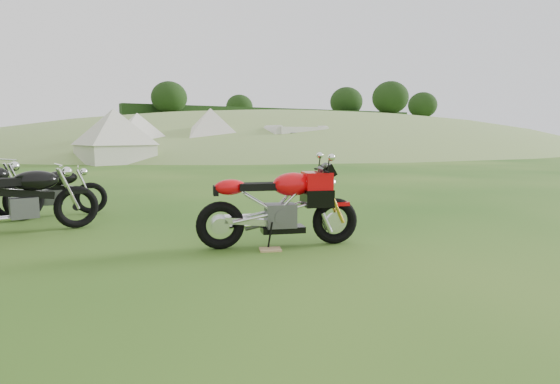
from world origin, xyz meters
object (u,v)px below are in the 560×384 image
vintage_moto_b (51,190)px  tent_left (114,137)px  vintage_moto_c (22,198)px  caravan (297,142)px  plywood_board (270,249)px  tent_mid (138,137)px  sport_motorcycle (279,200)px  tent_right (211,135)px

vintage_moto_b → tent_left: bearing=83.0°
vintage_moto_c → caravan: caravan is taller
plywood_board → caravan: 23.17m
vintage_moto_c → tent_mid: 20.64m
caravan → vintage_moto_c: bearing=-135.1°
sport_motorcycle → tent_left: 19.47m
vintage_moto_b → tent_right: size_ratio=0.55×
sport_motorcycle → caravan: bearing=75.9°
vintage_moto_b → vintage_moto_c: bearing=-100.8°
vintage_moto_b → plywood_board: bearing=-54.6°
vintage_moto_b → tent_mid: size_ratio=0.59×
sport_motorcycle → tent_right: size_ratio=0.62×
vintage_moto_c → tent_right: size_ratio=0.63×
sport_motorcycle → vintage_moto_c: size_ratio=0.99×
sport_motorcycle → tent_mid: tent_mid is taller
vintage_moto_c → tent_right: tent_right is taller
sport_motorcycle → caravan: size_ratio=0.49×
plywood_board → tent_left: (2.01, 19.51, 1.34)m
sport_motorcycle → vintage_moto_b: (-2.36, 4.02, -0.14)m
vintage_moto_b → tent_right: 19.76m
tent_left → sport_motorcycle: bearing=-104.8°
vintage_moto_c → tent_mid: tent_mid is taller
sport_motorcycle → vintage_moto_c: 3.83m
sport_motorcycle → tent_right: 22.40m
tent_mid → tent_right: (4.02, -1.09, 0.09)m
plywood_board → vintage_moto_b: (-2.15, 4.16, 0.46)m
tent_mid → tent_right: size_ratio=0.93×
vintage_moto_b → tent_right: bearing=67.7°
plywood_board → tent_left: size_ratio=0.09×
tent_right → vintage_moto_c: bearing=-108.8°
vintage_moto_c → tent_left: bearing=69.6°
sport_motorcycle → tent_mid: (3.63, 22.12, 0.72)m
vintage_moto_b → tent_left: tent_left is taller
vintage_moto_c → sport_motorcycle: bearing=-46.5°
vintage_moto_b → tent_right: tent_right is taller
sport_motorcycle → caravan: (12.53, 19.19, 0.36)m
sport_motorcycle → tent_left: (1.80, 19.37, 0.74)m
vintage_moto_b → tent_mid: tent_mid is taller
plywood_board → tent_left: tent_left is taller
tent_mid → plywood_board: bearing=-101.5°
vintage_moto_b → sport_motorcycle: bearing=-51.5°
tent_left → tent_right: tent_right is taller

